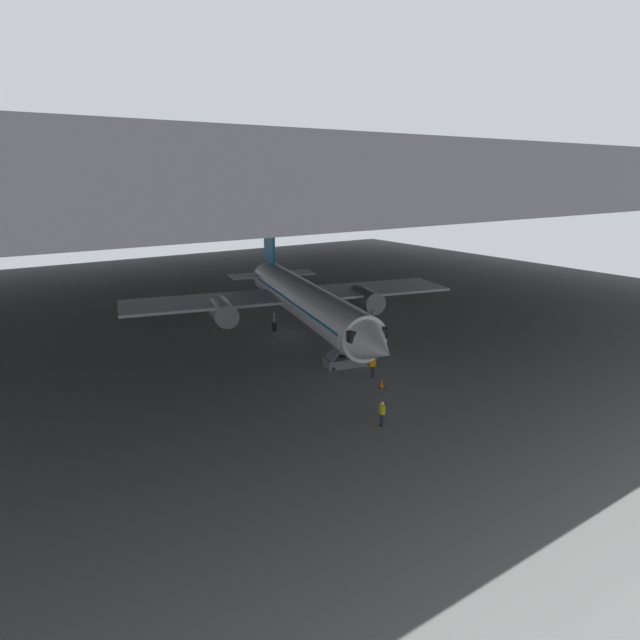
# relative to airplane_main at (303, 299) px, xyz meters

# --- Properties ---
(ground_plane) EXTENTS (110.00, 110.00, 0.00)m
(ground_plane) POSITION_rel_airplane_main_xyz_m (-0.36, 0.90, -3.28)
(ground_plane) COLOR slate
(hangar_structure) EXTENTS (121.00, 99.00, 14.75)m
(hangar_structure) POSITION_rel_airplane_main_xyz_m (-0.42, 14.65, 10.84)
(hangar_structure) COLOR #4C4F54
(hangar_structure) RESTS_ON ground_plane
(airplane_main) EXTENTS (32.37, 32.92, 10.56)m
(airplane_main) POSITION_rel_airplane_main_xyz_m (0.00, 0.00, 0.00)
(airplane_main) COLOR white
(airplane_main) RESTS_ON ground_plane
(boarding_stairs) EXTENTS (4.23, 2.33, 4.47)m
(boarding_stairs) POSITION_rel_airplane_main_xyz_m (-1.73, -9.12, -2.57)
(boarding_stairs) COLOR slate
(boarding_stairs) RESTS_ON ground_plane
(crew_worker_near_nose) EXTENTS (0.32, 0.53, 1.56)m
(crew_worker_near_nose) POSITION_rel_airplane_main_xyz_m (-6.42, -18.48, -2.40)
(crew_worker_near_nose) COLOR #232838
(crew_worker_near_nose) RESTS_ON ground_plane
(crew_worker_by_stairs) EXTENTS (0.52, 0.34, 1.73)m
(crew_worker_by_stairs) POSITION_rel_airplane_main_xyz_m (-1.91, -12.19, -2.29)
(crew_worker_by_stairs) COLOR #232838
(crew_worker_by_stairs) RESTS_ON ground_plane
(traffic_cone_orange) EXTENTS (0.36, 0.36, 0.60)m
(traffic_cone_orange) POSITION_rel_airplane_main_xyz_m (-2.57, -14.01, -2.99)
(traffic_cone_orange) COLOR black
(traffic_cone_orange) RESTS_ON ground_plane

